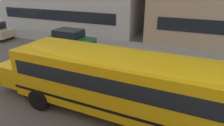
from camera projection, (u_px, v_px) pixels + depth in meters
ground_plane at (83, 83)px, 10.84m from camera, size 400.00×400.00×0.00m
sidewalk_far at (125, 46)px, 16.96m from camera, size 120.00×3.00×0.01m
lane_centreline at (83, 83)px, 10.83m from camera, size 110.00×0.16×0.01m
school_bus at (131, 81)px, 7.55m from camera, size 12.33×3.12×2.74m
parked_car_green_under_tree at (70, 39)px, 15.86m from camera, size 3.94×1.95×1.64m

